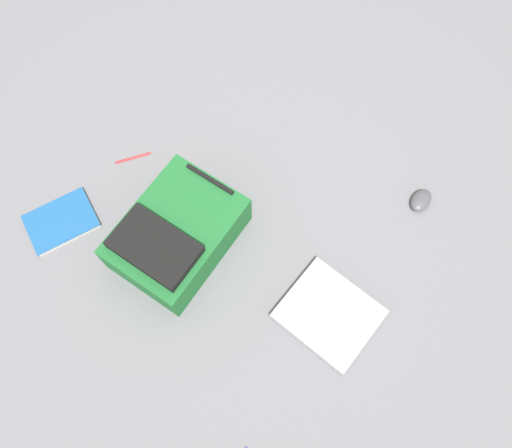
{
  "coord_description": "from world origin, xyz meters",
  "views": [
    {
      "loc": [
        0.52,
        -0.42,
        1.7
      ],
      "look_at": [
        -0.03,
        0.01,
        0.02
      ],
      "focal_mm": 35.73,
      "sensor_mm": 36.0,
      "label": 1
    }
  ],
  "objects_px": {
    "backpack": "(176,235)",
    "computer_mouse": "(421,200)",
    "pen_black": "(133,157)",
    "book_manual": "(61,221)",
    "laptop": "(329,314)"
  },
  "relations": [
    {
      "from": "backpack",
      "to": "computer_mouse",
      "type": "height_order",
      "value": "backpack"
    },
    {
      "from": "pen_black",
      "to": "backpack",
      "type": "bearing_deg",
      "value": -8.66
    },
    {
      "from": "backpack",
      "to": "pen_black",
      "type": "xyz_separation_m",
      "value": [
        -0.39,
        0.06,
        -0.08
      ]
    },
    {
      "from": "book_manual",
      "to": "computer_mouse",
      "type": "height_order",
      "value": "computer_mouse"
    },
    {
      "from": "backpack",
      "to": "book_manual",
      "type": "bearing_deg",
      "value": -138.78
    },
    {
      "from": "laptop",
      "to": "book_manual",
      "type": "relative_size",
      "value": 1.36
    },
    {
      "from": "computer_mouse",
      "to": "pen_black",
      "type": "height_order",
      "value": "computer_mouse"
    },
    {
      "from": "backpack",
      "to": "computer_mouse",
      "type": "bearing_deg",
      "value": 62.3
    },
    {
      "from": "book_manual",
      "to": "backpack",
      "type": "bearing_deg",
      "value": 41.22
    },
    {
      "from": "laptop",
      "to": "backpack",
      "type": "bearing_deg",
      "value": -154.39
    },
    {
      "from": "laptop",
      "to": "pen_black",
      "type": "bearing_deg",
      "value": -168.32
    },
    {
      "from": "laptop",
      "to": "computer_mouse",
      "type": "height_order",
      "value": "computer_mouse"
    },
    {
      "from": "backpack",
      "to": "laptop",
      "type": "xyz_separation_m",
      "value": [
        0.52,
        0.25,
        -0.07
      ]
    },
    {
      "from": "backpack",
      "to": "laptop",
      "type": "bearing_deg",
      "value": 25.61
    },
    {
      "from": "backpack",
      "to": "computer_mouse",
      "type": "relative_size",
      "value": 5.14
    }
  ]
}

